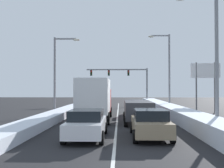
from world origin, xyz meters
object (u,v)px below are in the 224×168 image
Objects in this scene: street_lamp_left_mid at (58,68)px; sedan_green_center_lane_third at (101,106)px; suv_charcoal_right_lane_second at (138,110)px; roadside_sign_right at (205,76)px; sedan_white_center_lane_nearest at (87,124)px; box_truck_center_lane_second at (95,97)px; street_lamp_right_mid at (167,65)px; sedan_tan_right_lane_nearest at (150,123)px; traffic_light_gantry at (125,77)px; sedan_maroon_right_lane_third at (138,108)px; street_lamp_right_near at (211,49)px.

sedan_green_center_lane_third is at bearing 31.19° from street_lamp_left_mid.
suv_charcoal_right_lane_second is 0.89× the size of roadside_sign_right.
suv_charcoal_right_lane_second is 1.09× the size of sedan_white_center_lane_nearest.
street_lamp_right_mid reaches higher than box_truck_center_lane_second.
street_lamp_left_mid is at bearing 122.03° from sedan_tan_right_lane_nearest.
roadside_sign_right is (7.75, 15.22, 3.25)m from sedan_tan_right_lane_nearest.
traffic_light_gantry is at bearing 90.89° from suv_charcoal_right_lane_second.
sedan_maroon_right_lane_third is 0.49× the size of street_lamp_right_mid.
sedan_tan_right_lane_nearest is 6.28m from street_lamp_right_near.
street_lamp_right_mid is (3.93, 6.35, 4.67)m from sedan_maroon_right_lane_third.
sedan_white_center_lane_nearest is (-3.45, -12.17, 0.00)m from sedan_maroon_right_lane_third.
sedan_tan_right_lane_nearest is 0.62× the size of box_truck_center_lane_second.
street_lamp_left_mid is at bearing 139.16° from street_lamp_right_near.
street_lamp_right_mid is at bearing 89.85° from street_lamp_right_near.
sedan_maroon_right_lane_third is at bearing 74.18° from sedan_white_center_lane_nearest.
roadside_sign_right reaches higher than sedan_white_center_lane_nearest.
sedan_tan_right_lane_nearest is 11.81m from sedan_maroon_right_lane_third.
sedan_tan_right_lane_nearest and sedan_green_center_lane_third have the same top height.
traffic_light_gantry reaches higher than sedan_maroon_right_lane_third.
street_lamp_right_mid is at bearing -71.28° from traffic_light_gantry.
suv_charcoal_right_lane_second is at bearing 92.60° from sedan_tan_right_lane_nearest.
suv_charcoal_right_lane_second is 9.88m from sedan_green_center_lane_third.
sedan_maroon_right_lane_third is (0.36, 6.06, -0.25)m from suv_charcoal_right_lane_second.
sedan_white_center_lane_nearest is at bearing -70.80° from street_lamp_left_mid.
sedan_tan_right_lane_nearest is at bearing -87.40° from suv_charcoal_right_lane_second.
roadside_sign_right is (3.76, 12.92, -1.01)m from street_lamp_right_near.
roadside_sign_right is (11.44, 0.21, 3.25)m from sedan_green_center_lane_third.
box_truck_center_lane_second is (-3.62, 7.33, 1.14)m from sedan_tan_right_lane_nearest.
street_lamp_right_mid is at bearing 54.76° from box_truck_center_lane_second.
box_truck_center_lane_second is 9.65m from street_lamp_right_near.
sedan_maroon_right_lane_third is 0.53× the size of street_lamp_right_near.
roadside_sign_right reaches higher than suv_charcoal_right_lane_second.
street_lamp_right_mid is at bearing 141.64° from roadside_sign_right.
sedan_tan_right_lane_nearest is 15.46m from sedan_green_center_lane_third.
sedan_maroon_right_lane_third is 5.94m from box_truck_center_lane_second.
roadside_sign_right is at bearing 1.05° from sedan_green_center_lane_third.
suv_charcoal_right_lane_second is at bearing -109.07° from street_lamp_right_mid.
street_lamp_left_mid reaches higher than sedan_green_center_lane_third.
roadside_sign_right reaches higher than sedan_tan_right_lane_nearest.
suv_charcoal_right_lane_second is at bearing -89.11° from traffic_light_gantry.
street_lamp_right_near reaches higher than sedan_green_center_lane_third.
street_lamp_right_near reaches higher than sedan_white_center_lane_nearest.
roadside_sign_right reaches higher than sedan_maroon_right_lane_third.
suv_charcoal_right_lane_second is 6.84m from sedan_white_center_lane_nearest.
sedan_tan_right_lane_nearest is at bearing -90.50° from sedan_maroon_right_lane_third.
box_truck_center_lane_second is (-0.28, 7.68, 1.14)m from sedan_white_center_lane_nearest.
street_lamp_right_near is 1.08× the size of street_lamp_left_mid.
street_lamp_right_mid reaches higher than sedan_white_center_lane_nearest.
traffic_light_gantry is (3.03, 17.02, 3.96)m from sedan_green_center_lane_third.
box_truck_center_lane_second is at bearing 92.07° from sedan_white_center_lane_nearest.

